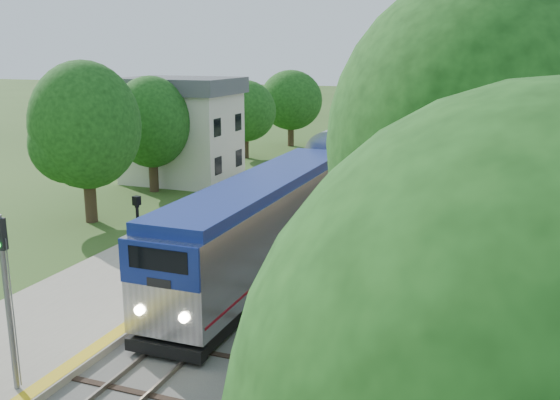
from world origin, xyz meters
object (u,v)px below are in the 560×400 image
at_px(signal_gantry, 440,101).
at_px(signal_platform, 6,284).
at_px(signal_farside, 442,153).
at_px(station_building, 181,129).
at_px(lamppost_far, 139,250).
at_px(train, 436,111).

relative_size(signal_gantry, signal_platform, 1.59).
bearing_deg(signal_gantry, signal_farside, -82.85).
bearing_deg(station_building, signal_gantry, 56.62).
bearing_deg(lamppost_far, station_building, 115.51).
relative_size(lamppost_far, signal_farside, 0.62).
bearing_deg(signal_gantry, station_building, -123.38).
distance_m(station_building, train, 44.29).
bearing_deg(signal_gantry, lamppost_far, -97.47).
distance_m(train, signal_farside, 47.17).
bearing_deg(signal_platform, signal_farside, 69.74).
distance_m(lamppost_far, signal_platform, 7.88).
xyz_separation_m(signal_gantry, signal_farside, (3.73, -29.74, -0.70)).
height_order(station_building, signal_farside, station_building).
bearing_deg(lamppost_far, signal_platform, -84.46).
relative_size(station_building, lamppost_far, 2.13).
relative_size(station_building, signal_farside, 1.31).
distance_m(train, signal_platform, 71.45).
distance_m(lamppost_far, signal_farside, 19.69).
bearing_deg(signal_farside, train, 97.56).
bearing_deg(lamppost_far, signal_gantry, 82.53).
bearing_deg(train, station_building, -108.44).
distance_m(station_building, lamppost_far, 24.11).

